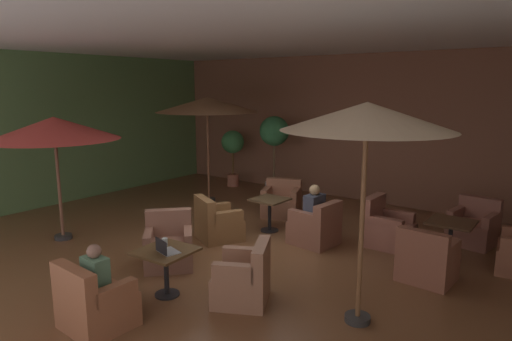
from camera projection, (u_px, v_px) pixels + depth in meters
The scene contains 25 objects.
ground_plane at pixel (240, 250), 7.95m from camera, with size 11.31×9.32×0.02m, color brown.
wall_back_brick at pixel (354, 128), 11.23m from camera, with size 11.31×0.08×3.66m, color brown.
wall_left_accent at pixel (63, 129), 10.92m from camera, with size 0.08×9.32×3.66m, color #547A47.
ceiling_slab at pixel (239, 36), 7.25m from camera, with size 11.31×9.32×0.06m, color silver.
cafe_table_front_left at pixel (166, 259), 6.12m from camera, with size 0.78×0.78×0.67m.
armchair_front_left_north at pixel (169, 246), 7.23m from camera, with size 1.09×1.09×0.86m.
armchair_front_left_east at pixel (95, 304), 5.32m from camera, with size 0.80×0.75×0.85m.
armchair_front_left_south at pixel (244, 280), 5.98m from camera, with size 0.97×0.98×0.84m.
cafe_table_front_right at pixel (451, 230), 7.40m from camera, with size 0.71×0.71×0.67m.
armchair_front_right_north at pixel (386, 228), 8.10m from camera, with size 0.81×0.74×0.89m.
armchair_front_right_east at pixel (427, 261), 6.62m from camera, with size 0.79×0.75×0.84m.
armchair_front_right_west at pixel (474, 227), 8.20m from camera, with size 0.84×0.87×0.84m.
cafe_table_mid_center at pixel (270, 207), 8.88m from camera, with size 0.67×0.67×0.67m.
armchair_mid_center_north at pixel (282, 202), 9.97m from camera, with size 1.00×0.95×0.81m.
armchair_mid_center_east at pixel (217, 224), 8.42m from camera, with size 1.01×1.01×0.84m.
armchair_mid_center_south at pixel (316, 228), 8.16m from camera, with size 0.84×0.78×0.83m.
patio_umbrella_tall_red at pixel (207, 105), 10.81m from camera, with size 2.51×2.51×2.61m.
patio_umbrella_center_beige at pixel (54, 129), 8.10m from camera, with size 2.35×2.35×2.33m.
patio_umbrella_near_wall at pixel (367, 118), 5.05m from camera, with size 2.00×2.00×2.71m.
potted_tree_left_corner at pixel (274, 141), 11.45m from camera, with size 0.77×0.77×2.12m.
potted_tree_mid_left at pixel (233, 147), 12.76m from camera, with size 0.66×0.66×1.63m.
patron_blue_shirt at pixel (95, 272), 5.28m from camera, with size 0.34×0.22×0.62m.
patron_by_window at pixel (314, 206), 8.11m from camera, with size 0.27×0.41×0.70m.
iced_drink_cup at pixel (165, 242), 6.24m from camera, with size 0.08×0.08×0.11m, color white.
open_laptop at pixel (165, 249), 5.98m from camera, with size 0.36×0.29×0.20m.
Camera 1 is at (4.75, -5.86, 2.89)m, focal length 31.11 mm.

